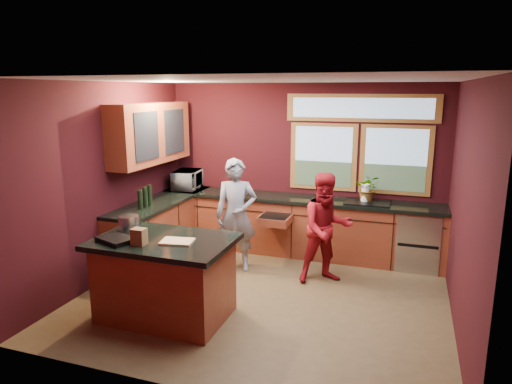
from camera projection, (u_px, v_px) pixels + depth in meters
The scene contains 14 objects.
floor at pixel (263, 296), 5.85m from camera, with size 4.50×4.50×0.00m, color brown.
room_shell at pixel (228, 152), 5.94m from camera, with size 4.52×4.02×2.71m.
back_counter at pixel (308, 226), 7.25m from camera, with size 4.50×0.64×0.93m.
left_counter at pixel (162, 228), 7.15m from camera, with size 0.64×2.30×0.93m.
island at pixel (165, 278), 5.24m from camera, with size 1.55×1.05×0.95m.
person_grey at pixel (236, 215), 6.57m from camera, with size 0.60×0.39×1.64m, color slate.
person_red at pixel (326, 228), 6.16m from camera, with size 0.74×0.58×1.52m, color maroon.
microwave at pixel (187, 180), 7.78m from camera, with size 0.58×0.39×0.32m, color #999999.
potted_plant at pixel (368, 188), 6.87m from camera, with size 0.37×0.32×0.41m, color #999999.
paper_towel at pixel (365, 193), 6.85m from camera, with size 0.12×0.12×0.28m, color white.
cutting_board at pixel (177, 241), 5.02m from camera, with size 0.35×0.25×0.02m, color tan.
stock_pot at pixel (129, 223), 5.43m from camera, with size 0.24×0.24×0.18m, color silver.
paper_bag at pixel (139, 237), 4.93m from camera, with size 0.15×0.12×0.18m, color brown.
black_tray at pixel (116, 239), 5.04m from camera, with size 0.40×0.28×0.05m, color black.
Camera 1 is at (1.66, -5.15, 2.58)m, focal length 32.00 mm.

